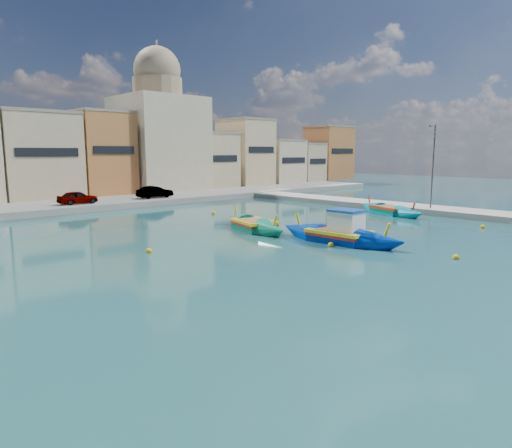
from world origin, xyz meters
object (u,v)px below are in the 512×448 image
quay_street_lamp (433,166)px  luzzu_cyan_mid (390,211)px  church_block (159,130)px  luzzu_green (254,226)px  luzzu_blue_cabin (339,236)px

quay_street_lamp → luzzu_cyan_mid: (-3.27, 2.23, -4.07)m
luzzu_cyan_mid → church_block: bearing=97.5°
luzzu_green → luzzu_blue_cabin: bearing=-83.6°
quay_street_lamp → luzzu_cyan_mid: size_ratio=0.93×
church_block → luzzu_green: (-10.63, -29.54, -8.13)m
luzzu_cyan_mid → luzzu_blue_cabin: bearing=-161.4°
luzzu_cyan_mid → luzzu_green: 14.97m
luzzu_blue_cabin → luzzu_green: size_ratio=1.08×
quay_street_lamp → luzzu_green: size_ratio=0.94×
quay_street_lamp → luzzu_blue_cabin: 17.92m
luzzu_cyan_mid → luzzu_green: luzzu_green is taller
church_block → luzzu_blue_cabin: size_ratio=2.08×
luzzu_blue_cabin → luzzu_cyan_mid: luzzu_blue_cabin is taller
luzzu_cyan_mid → quay_street_lamp: bearing=-34.3°
church_block → luzzu_cyan_mid: church_block is taller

